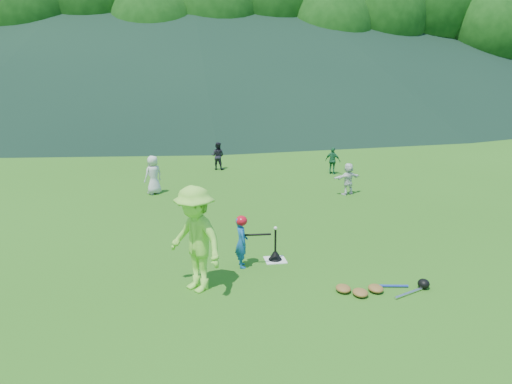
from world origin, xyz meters
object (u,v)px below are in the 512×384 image
fielder_b (218,156)px  batting_tee (275,255)px  home_plate (275,260)px  fielder_c (333,161)px  adult_coach (195,239)px  fielder_d (348,179)px  fielder_a (153,175)px  equipment_pile (376,289)px  batter_child (242,242)px

fielder_b → batting_tee: size_ratio=1.63×
batting_tee → home_plate: bearing=0.0°
fielder_c → batting_tee: size_ratio=1.52×
adult_coach → fielder_b: 11.09m
fielder_b → batting_tee: (0.32, -9.83, -0.42)m
fielder_b → fielder_d: bearing=154.0°
fielder_a → fielder_b: size_ratio=1.14×
batting_tee → fielder_d: bearing=55.9°
adult_coach → fielder_c: bearing=111.7°
fielder_a → batting_tee: (2.75, -6.28, -0.50)m
fielder_d → equipment_pile: fielder_d is taller
adult_coach → home_plate: bearing=86.5°
home_plate → fielder_a: fielder_a is taller
fielder_d → equipment_pile: size_ratio=0.58×
fielder_b → fielder_d: 6.03m
adult_coach → fielder_a: size_ratio=1.59×
fielder_a → batting_tee: fielder_a is taller
batting_tee → equipment_pile: size_ratio=0.38×
home_plate → batter_child: 0.95m
adult_coach → equipment_pile: (3.30, -0.67, -0.94)m
fielder_d → batting_tee: (-3.48, -5.14, -0.39)m
fielder_a → equipment_pile: 9.20m
fielder_c → fielder_d: bearing=120.0°
fielder_c → fielder_a: bearing=55.0°
fielder_c → equipment_pile: size_ratio=0.57×
equipment_pile → fielder_a: bearing=117.9°
home_plate → batter_child: bearing=-165.0°
home_plate → adult_coach: (-1.75, -1.16, 1.00)m
adult_coach → fielder_c: 11.00m
fielder_c → equipment_pile: bearing=115.4°
fielder_d → home_plate: bearing=40.8°
adult_coach → equipment_pile: adult_coach is taller
batting_tee → equipment_pile: bearing=-49.7°
adult_coach → fielder_d: 8.21m
home_plate → batter_child: batter_child is taller
fielder_a → fielder_c: 7.00m
fielder_c → batting_tee: fielder_c is taller
home_plate → adult_coach: 2.33m
batting_tee → equipment_pile: 2.39m
batter_child → fielder_d: bearing=-41.1°
equipment_pile → home_plate: bearing=130.3°
home_plate → batter_child: size_ratio=0.41×
fielder_a → fielder_b: (2.44, 3.54, -0.08)m
home_plate → fielder_c: bearing=64.2°
home_plate → batting_tee: size_ratio=0.66×
fielder_c → fielder_b: bearing=18.4°
adult_coach → batter_child: bearing=97.0°
fielder_b → fielder_d: (3.80, -4.68, -0.03)m
fielder_c → batting_tee: (-3.97, -8.22, -0.39)m
batter_child → fielder_a: size_ratio=0.86×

